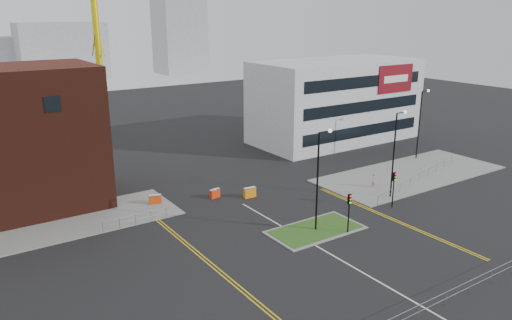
% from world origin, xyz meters
% --- Properties ---
extents(ground, '(200.00, 200.00, 0.00)m').
position_xyz_m(ground, '(0.00, 0.00, 0.00)').
color(ground, black).
rests_on(ground, ground).
extents(pavement_left, '(28.00, 8.00, 0.12)m').
position_xyz_m(pavement_left, '(-20.00, 22.00, 0.06)').
color(pavement_left, slate).
rests_on(pavement_left, ground).
extents(pavement_right, '(24.00, 10.00, 0.12)m').
position_xyz_m(pavement_right, '(22.00, 14.00, 0.06)').
color(pavement_right, slate).
rests_on(pavement_right, ground).
extents(island_kerb, '(8.60, 4.60, 0.08)m').
position_xyz_m(island_kerb, '(2.00, 8.00, 0.04)').
color(island_kerb, slate).
rests_on(island_kerb, ground).
extents(grass_island, '(8.00, 4.00, 0.12)m').
position_xyz_m(grass_island, '(2.00, 8.00, 0.06)').
color(grass_island, '#264A18').
rests_on(grass_island, ground).
extents(office_block, '(25.00, 12.20, 12.00)m').
position_xyz_m(office_block, '(26.01, 31.97, 6.00)').
color(office_block, '#B1B4B7').
rests_on(office_block, ground).
extents(streetlamp_island, '(1.46, 0.36, 9.18)m').
position_xyz_m(streetlamp_island, '(2.22, 8.00, 5.41)').
color(streetlamp_island, black).
rests_on(streetlamp_island, ground).
extents(streetlamp_right_near, '(1.46, 0.36, 9.18)m').
position_xyz_m(streetlamp_right_near, '(14.22, 10.00, 5.41)').
color(streetlamp_right_near, black).
rests_on(streetlamp_right_near, ground).
extents(streetlamp_right_far, '(1.46, 0.36, 9.18)m').
position_xyz_m(streetlamp_right_far, '(28.22, 18.00, 5.41)').
color(streetlamp_right_far, black).
rests_on(streetlamp_right_far, ground).
extents(traffic_light_island, '(0.28, 0.33, 3.65)m').
position_xyz_m(traffic_light_island, '(4.00, 5.98, 2.57)').
color(traffic_light_island, black).
rests_on(traffic_light_island, ground).
extents(traffic_light_right, '(0.28, 0.33, 3.65)m').
position_xyz_m(traffic_light_right, '(12.00, 7.98, 2.57)').
color(traffic_light_right, black).
rests_on(traffic_light_right, ground).
extents(railing_front, '(24.05, 0.05, 1.10)m').
position_xyz_m(railing_front, '(0.00, -6.00, 0.78)').
color(railing_front, gray).
rests_on(railing_front, ground).
extents(railing_left, '(6.05, 0.05, 1.10)m').
position_xyz_m(railing_left, '(-11.00, 18.00, 0.74)').
color(railing_left, gray).
rests_on(railing_left, ground).
extents(railing_right, '(19.05, 5.05, 1.10)m').
position_xyz_m(railing_right, '(20.50, 11.50, 0.78)').
color(railing_right, gray).
rests_on(railing_right, ground).
extents(centre_line, '(0.15, 30.00, 0.01)m').
position_xyz_m(centre_line, '(0.00, 2.00, 0.01)').
color(centre_line, silver).
rests_on(centre_line, ground).
extents(yellow_left_a, '(0.12, 24.00, 0.01)m').
position_xyz_m(yellow_left_a, '(-9.00, 10.00, 0.01)').
color(yellow_left_a, gold).
rests_on(yellow_left_a, ground).
extents(yellow_left_b, '(0.12, 24.00, 0.01)m').
position_xyz_m(yellow_left_b, '(-8.70, 10.00, 0.01)').
color(yellow_left_b, gold).
rests_on(yellow_left_b, ground).
extents(yellow_right_a, '(0.12, 20.00, 0.01)m').
position_xyz_m(yellow_right_a, '(9.50, 6.00, 0.01)').
color(yellow_right_a, gold).
rests_on(yellow_right_a, ground).
extents(yellow_right_b, '(0.12, 20.00, 0.01)m').
position_xyz_m(yellow_right_b, '(9.80, 6.00, 0.01)').
color(yellow_right_b, gold).
rests_on(yellow_right_b, ground).
extents(skyline_b, '(24.00, 12.00, 16.00)m').
position_xyz_m(skyline_b, '(10.00, 130.00, 8.00)').
color(skyline_b, gray).
rests_on(skyline_b, ground).
extents(skyline_c, '(14.00, 12.00, 28.00)m').
position_xyz_m(skyline_c, '(45.00, 125.00, 14.00)').
color(skyline_c, gray).
rests_on(skyline_c, ground).
extents(pedestrian, '(0.70, 0.54, 1.69)m').
position_xyz_m(pedestrian, '(14.73, 13.06, 0.84)').
color(pedestrian, '#C47F89').
rests_on(pedestrian, ground).
extents(barrier_left, '(1.30, 0.73, 1.04)m').
position_xyz_m(barrier_left, '(-7.46, 21.86, 0.57)').
color(barrier_left, '#C83A0B').
rests_on(barrier_left, ground).
extents(barrier_mid, '(1.19, 0.60, 0.96)m').
position_xyz_m(barrier_mid, '(-1.46, 20.19, 0.52)').
color(barrier_mid, red).
rests_on(barrier_mid, ground).
extents(barrier_right, '(1.33, 0.52, 1.10)m').
position_xyz_m(barrier_right, '(1.64, 18.23, 0.60)').
color(barrier_right, orange).
rests_on(barrier_right, ground).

